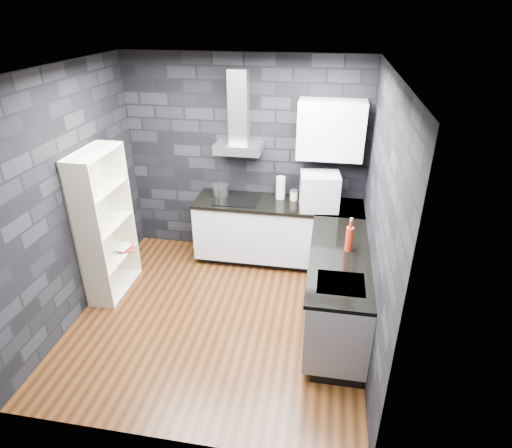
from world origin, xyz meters
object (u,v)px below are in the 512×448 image
(storage_jar, at_px, (294,196))
(glass_vase, at_px, (281,188))
(utensil_crock, at_px, (306,200))
(pot, at_px, (220,190))
(red_bottle, at_px, (349,239))
(bookshelf, at_px, (105,225))
(appliance_garage, at_px, (319,192))
(fruit_bowl, at_px, (99,228))

(storage_jar, bearing_deg, glass_vase, 172.28)
(utensil_crock, bearing_deg, glass_vase, 155.77)
(pot, height_order, red_bottle, red_bottle)
(storage_jar, height_order, red_bottle, red_bottle)
(bookshelf, bearing_deg, glass_vase, 30.84)
(utensil_crock, xyz_separation_m, appliance_garage, (0.16, -0.07, 0.16))
(fruit_bowl, bearing_deg, appliance_garage, 22.96)
(bookshelf, xyz_separation_m, fruit_bowl, (0.00, -0.13, 0.04))
(pot, xyz_separation_m, bookshelf, (-1.12, -1.08, -0.08))
(glass_vase, bearing_deg, appliance_garage, -24.28)
(pot, xyz_separation_m, fruit_bowl, (-1.12, -1.21, -0.04))
(storage_jar, height_order, bookshelf, bookshelf)
(red_bottle, height_order, fruit_bowl, red_bottle)
(utensil_crock, bearing_deg, pot, 174.66)
(storage_jar, distance_m, appliance_garage, 0.42)
(glass_vase, height_order, bookshelf, bookshelf)
(pot, relative_size, fruit_bowl, 1.12)
(pot, bearing_deg, fruit_bowl, -132.70)
(glass_vase, xyz_separation_m, bookshelf, (-1.93, -1.13, -0.15))
(utensil_crock, bearing_deg, storage_jar, 141.82)
(storage_jar, xyz_separation_m, red_bottle, (0.68, -1.20, 0.07))
(storage_jar, relative_size, utensil_crock, 0.91)
(pot, distance_m, fruit_bowl, 1.65)
(storage_jar, xyz_separation_m, fruit_bowl, (-2.11, -1.24, -0.02))
(utensil_crock, height_order, bookshelf, bookshelf)
(appliance_garage, bearing_deg, glass_vase, 148.81)
(bookshelf, relative_size, fruit_bowl, 9.35)
(glass_vase, bearing_deg, utensil_crock, -24.23)
(red_bottle, distance_m, bookshelf, 2.80)
(utensil_crock, distance_m, fruit_bowl, 2.53)
(storage_jar, relative_size, red_bottle, 0.46)
(bookshelf, height_order, fruit_bowl, bookshelf)
(glass_vase, height_order, storage_jar, glass_vase)
(pot, distance_m, storage_jar, 0.99)
(bookshelf, bearing_deg, pot, 44.40)
(bookshelf, bearing_deg, red_bottle, -1.39)
(glass_vase, xyz_separation_m, storage_jar, (0.18, -0.02, -0.09))
(storage_jar, distance_m, red_bottle, 1.38)
(utensil_crock, distance_m, appliance_garage, 0.23)
(pot, relative_size, bookshelf, 0.12)
(glass_vase, distance_m, appliance_garage, 0.57)
(red_bottle, xyz_separation_m, bookshelf, (-2.79, 0.09, -0.13))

